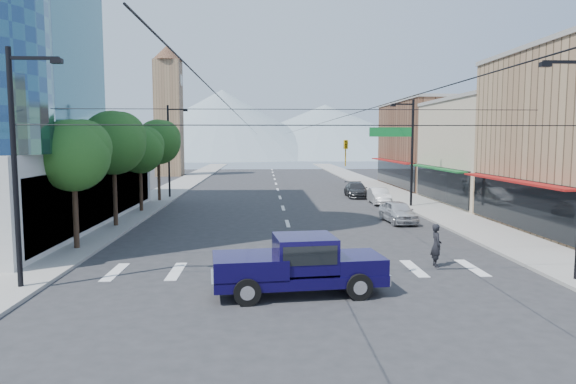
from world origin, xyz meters
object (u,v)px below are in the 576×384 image
object	(u,v)px
parked_car_near	(398,212)
parked_car_far	(356,190)
parked_car_mid	(379,196)
pickup_truck	(298,264)
pedestrian	(436,245)

from	to	relation	value
parked_car_near	parked_car_far	bearing A→B (deg)	86.46
parked_car_far	parked_car_mid	bearing A→B (deg)	-78.17
pickup_truck	parked_car_mid	distance (m)	27.87
pedestrian	parked_car_mid	xyz separation A→B (m)	(2.55, 22.57, -0.26)
pickup_truck	pedestrian	world-z (taller)	pickup_truck
parked_car_mid	parked_car_far	size ratio (longest dim) A/B	0.86
parked_car_mid	parked_car_near	bearing A→B (deg)	-94.33
pickup_truck	parked_car_far	distance (m)	32.87
pickup_truck	pedestrian	distance (m)	7.50
parked_car_near	pedestrian	bearing A→B (deg)	-100.58
pedestrian	parked_car_mid	distance (m)	22.72
pedestrian	parked_car_near	distance (m)	12.32
pedestrian	parked_car_near	bearing A→B (deg)	-5.23
pickup_truck	parked_car_far	world-z (taller)	pickup_truck
parked_car_far	pickup_truck	bearing A→B (deg)	-102.85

